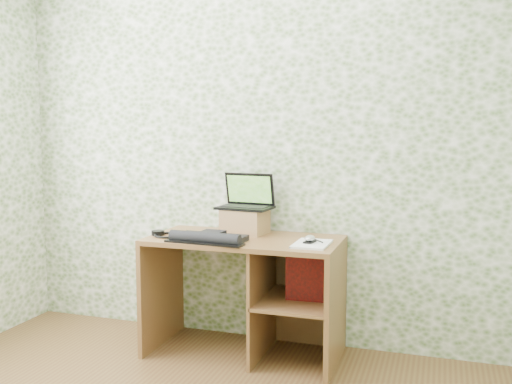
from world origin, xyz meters
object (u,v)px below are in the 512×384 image
(desk, at_px, (258,280))
(notepad, at_px, (312,244))
(riser, at_px, (245,221))
(keyboard, at_px, (209,238))
(laptop, at_px, (247,200))

(desk, distance_m, notepad, 0.48)
(riser, distance_m, keyboard, 0.35)
(desk, distance_m, keyboard, 0.43)
(riser, xyz_separation_m, laptop, (0.00, 0.04, 0.13))
(laptop, distance_m, notepad, 0.60)
(riser, xyz_separation_m, notepad, (0.50, -0.23, -0.07))
(desk, bearing_deg, riser, 137.02)
(desk, xyz_separation_m, notepad, (0.37, -0.12, 0.28))
(desk, height_order, riser, riser)
(riser, xyz_separation_m, keyboard, (-0.12, -0.32, -0.06))
(desk, xyz_separation_m, keyboard, (-0.24, -0.21, 0.29))
(keyboard, distance_m, notepad, 0.63)
(laptop, bearing_deg, riser, -84.66)
(desk, height_order, keyboard, keyboard)
(laptop, distance_m, keyboard, 0.43)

